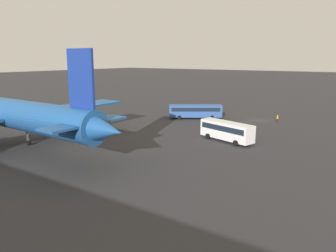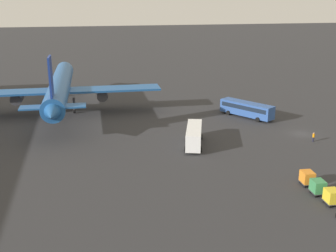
{
  "view_description": "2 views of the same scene",
  "coord_description": "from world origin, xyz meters",
  "px_view_note": "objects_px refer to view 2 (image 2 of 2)",
  "views": [
    {
      "loc": [
        -25.08,
        73.67,
        14.29
      ],
      "look_at": [
        5.54,
        29.05,
        3.0
      ],
      "focal_mm": 35.0,
      "sensor_mm": 36.0,
      "label": 1
    },
    {
      "loc": [
        -70.69,
        40.68,
        25.87
      ],
      "look_at": [
        3.5,
        25.77,
        2.12
      ],
      "focal_mm": 45.0,
      "sensor_mm": 36.0,
      "label": 2
    }
  ],
  "objects_px": {
    "worker_person": "(313,137)",
    "airplane": "(60,87)",
    "cargo_cart_orange": "(307,177)",
    "shuttle_bus_near": "(247,108)",
    "cargo_cart_yellow": "(332,196)",
    "cargo_cart_green": "(318,186)",
    "shuttle_bus_far": "(194,135)"
  },
  "relations": [
    {
      "from": "worker_person",
      "to": "cargo_cart_green",
      "type": "bearing_deg",
      "value": 151.7
    },
    {
      "from": "worker_person",
      "to": "cargo_cart_green",
      "type": "distance_m",
      "value": 22.36
    },
    {
      "from": "worker_person",
      "to": "airplane",
      "type": "bearing_deg",
      "value": 57.0
    },
    {
      "from": "airplane",
      "to": "shuttle_bus_far",
      "type": "height_order",
      "value": "airplane"
    },
    {
      "from": "shuttle_bus_near",
      "to": "cargo_cart_yellow",
      "type": "height_order",
      "value": "shuttle_bus_near"
    },
    {
      "from": "airplane",
      "to": "cargo_cart_green",
      "type": "bearing_deg",
      "value": -143.44
    },
    {
      "from": "shuttle_bus_far",
      "to": "cargo_cart_green",
      "type": "bearing_deg",
      "value": -136.03
    },
    {
      "from": "cargo_cart_orange",
      "to": "shuttle_bus_far",
      "type": "bearing_deg",
      "value": 31.05
    },
    {
      "from": "cargo_cart_yellow",
      "to": "cargo_cart_green",
      "type": "relative_size",
      "value": 1.0
    },
    {
      "from": "airplane",
      "to": "shuttle_bus_near",
      "type": "relative_size",
      "value": 4.36
    },
    {
      "from": "worker_person",
      "to": "cargo_cart_orange",
      "type": "relative_size",
      "value": 0.83
    },
    {
      "from": "airplane",
      "to": "shuttle_bus_far",
      "type": "bearing_deg",
      "value": -137.85
    },
    {
      "from": "worker_person",
      "to": "cargo_cart_orange",
      "type": "bearing_deg",
      "value": 147.83
    },
    {
      "from": "shuttle_bus_far",
      "to": "cargo_cart_orange",
      "type": "bearing_deg",
      "value": -132.31
    },
    {
      "from": "airplane",
      "to": "cargo_cart_yellow",
      "type": "relative_size",
      "value": 24.79
    },
    {
      "from": "worker_person",
      "to": "shuttle_bus_far",
      "type": "bearing_deg",
      "value": 83.8
    },
    {
      "from": "cargo_cart_green",
      "to": "shuttle_bus_far",
      "type": "bearing_deg",
      "value": 27.33
    },
    {
      "from": "shuttle_bus_near",
      "to": "shuttle_bus_far",
      "type": "bearing_deg",
      "value": 99.75
    },
    {
      "from": "shuttle_bus_near",
      "to": "cargo_cart_yellow",
      "type": "xyz_separation_m",
      "value": [
        -40.43,
        4.32,
        -0.77
      ]
    },
    {
      "from": "shuttle_bus_far",
      "to": "worker_person",
      "type": "relative_size",
      "value": 6.07
    },
    {
      "from": "shuttle_bus_near",
      "to": "shuttle_bus_far",
      "type": "height_order",
      "value": "shuttle_bus_far"
    },
    {
      "from": "shuttle_bus_near",
      "to": "worker_person",
      "type": "relative_size",
      "value": 6.84
    },
    {
      "from": "cargo_cart_yellow",
      "to": "cargo_cart_green",
      "type": "distance_m",
      "value": 2.99
    },
    {
      "from": "shuttle_bus_near",
      "to": "cargo_cart_green",
      "type": "height_order",
      "value": "shuttle_bus_near"
    },
    {
      "from": "airplane",
      "to": "worker_person",
      "type": "relative_size",
      "value": 29.83
    },
    {
      "from": "cargo_cart_orange",
      "to": "shuttle_bus_near",
      "type": "bearing_deg",
      "value": -7.43
    },
    {
      "from": "cargo_cart_yellow",
      "to": "cargo_cart_green",
      "type": "xyz_separation_m",
      "value": [
        2.98,
        0.26,
        0.0
      ]
    },
    {
      "from": "airplane",
      "to": "cargo_cart_green",
      "type": "relative_size",
      "value": 24.79
    },
    {
      "from": "worker_person",
      "to": "cargo_cart_yellow",
      "type": "xyz_separation_m",
      "value": [
        -22.66,
        10.34,
        0.32
      ]
    },
    {
      "from": "cargo_cart_yellow",
      "to": "shuttle_bus_far",
      "type": "bearing_deg",
      "value": 24.98
    },
    {
      "from": "shuttle_bus_near",
      "to": "shuttle_bus_far",
      "type": "xyz_separation_m",
      "value": [
        -15.38,
        15.99,
        0.06
      ]
    },
    {
      "from": "shuttle_bus_near",
      "to": "worker_person",
      "type": "height_order",
      "value": "shuttle_bus_near"
    }
  ]
}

